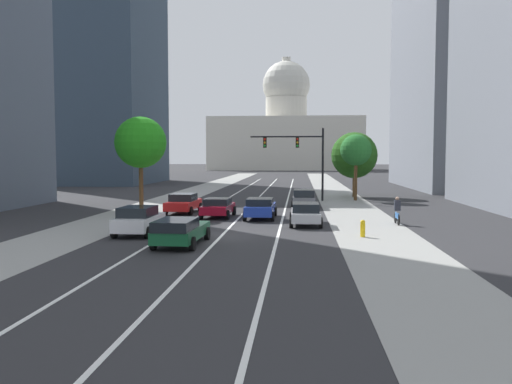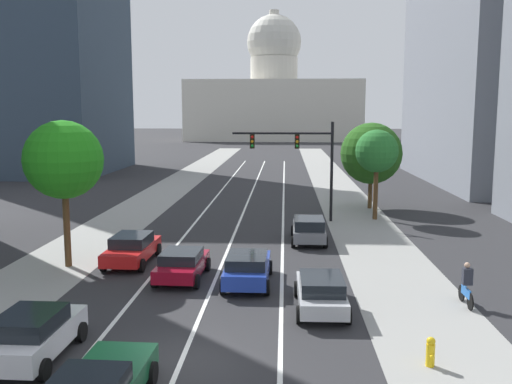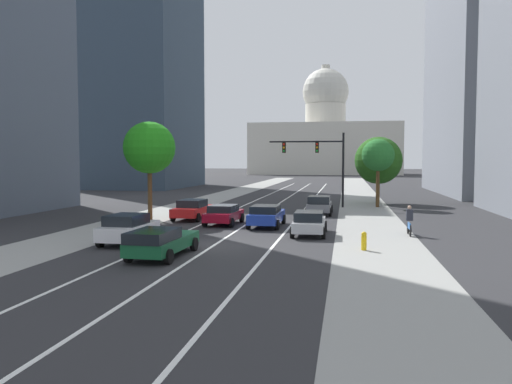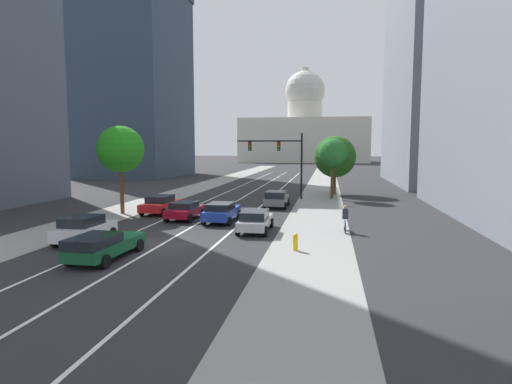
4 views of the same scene
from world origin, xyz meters
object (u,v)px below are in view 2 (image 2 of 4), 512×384
Objects in this scene: car_white at (33,334)px; fire_hydrant at (431,351)px; street_tree_mid_right at (377,152)px; car_crimson at (182,264)px; cyclist at (467,285)px; capitol_building at (274,99)px; traffic_signal_mast at (301,153)px; car_blue at (248,267)px; street_tree_mid_left at (64,160)px; car_gray at (309,229)px; car_silver at (321,291)px; car_red at (132,248)px; street_tree_far_right at (371,153)px.

car_white reaches higher than fire_hydrant.
car_crimson is at bearing -126.30° from street_tree_mid_right.
cyclist is at bearing -87.66° from street_tree_mid_right.
capitol_building reaches higher than cyclist.
traffic_signal_mast is (8.65, 22.47, 3.88)m from car_white.
car_blue is 0.63× the size of street_tree_mid_left.
fire_hydrant is (3.23, -22.33, -4.22)m from traffic_signal_mast.
capitol_building is 120.87m from car_gray.
car_white is at bearing -120.80° from street_tree_mid_right.
street_tree_mid_right is at bearing -33.69° from car_gray.
car_red is at bearing 54.26° from car_silver.
cyclist reaches higher than car_blue.
car_red is 0.74× the size of street_tree_mid_right.
street_tree_mid_left is at bearing 75.45° from car_blue.
car_blue is (-2.99, 3.10, 0.02)m from car_silver.
capitol_building is 11.13× the size of car_white.
street_tree_mid_right reaches higher than car_blue.
car_blue is 1.10× the size of car_white.
street_tree_mid_left reaches higher than car_silver.
car_red is 0.67× the size of traffic_signal_mast.
car_red is at bearing 14.44° from street_tree_mid_left.
car_silver is 11.22m from car_gray.
car_silver is 7.03m from car_crimson.
street_tree_mid_left is at bearing 74.88° from car_crimson.
car_red is 22.31m from street_tree_far_right.
street_tree_mid_right is 4.63m from street_tree_far_right.
car_silver is at bearing -135.32° from car_blue.
fire_hydrant is at bearing -148.23° from car_silver.
street_tree_far_right is at bearing -23.51° from car_gray.
car_blue is 4.93× the size of fire_hydrant.
car_white is 0.61× the size of street_tree_far_right.
car_silver is at bearing -119.78° from car_crimson.
car_crimson is 0.62× the size of street_tree_far_right.
capitol_building is 125.78m from car_red.
car_white reaches higher than car_gray.
street_tree_far_right is (9.73, -108.45, -6.61)m from capitol_building.
capitol_building is 9.80× the size of car_red.
capitol_building is 132.05m from car_silver.
street_tree_far_right reaches higher than fire_hydrant.
car_crimson is 15.63m from traffic_signal_mast.
traffic_signal_mast reaches higher than car_red.
car_red is 1.12× the size of car_crimson.
street_tree_mid_left is (-7.42, -126.05, -5.70)m from capitol_building.
car_blue is 9.86m from car_white.
car_red is 14.87m from traffic_signal_mast.
street_tree_far_right is (11.22, 19.43, 3.57)m from car_crimson.
street_tree_mid_right is (13.88, 12.25, 3.99)m from car_red.
car_gray is 13.48m from street_tree_far_right.
car_white is 11.56m from street_tree_mid_left.
street_tree_far_right is at bearing 0.64° from cyclist.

